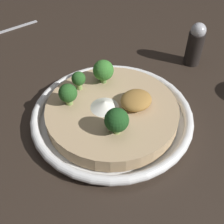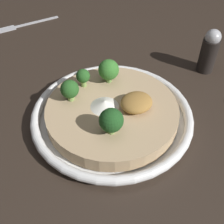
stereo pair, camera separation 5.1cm
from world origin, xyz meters
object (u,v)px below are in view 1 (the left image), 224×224
(risotto_bowl, at_px, (112,114))
(broccoli_back, at_px, (117,120))
(pepper_shaker, at_px, (195,44))
(broccoli_front, at_px, (68,93))
(broccoli_front_right, at_px, (79,79))
(broccoli_front_left, at_px, (103,71))

(risotto_bowl, bearing_deg, broccoli_back, 53.04)
(risotto_bowl, distance_m, pepper_shaker, 0.27)
(broccoli_front, bearing_deg, pepper_shaker, 170.35)
(broccoli_back, relative_size, broccoli_front_right, 1.29)
(broccoli_front_left, relative_size, pepper_shaker, 0.48)
(broccoli_front_right, bearing_deg, pepper_shaker, 164.95)
(risotto_bowl, bearing_deg, broccoli_front_right, -83.04)
(pepper_shaker, bearing_deg, broccoli_front_left, -14.00)
(broccoli_front, relative_size, broccoli_front_right, 1.12)
(risotto_bowl, height_order, pepper_shaker, pepper_shaker)
(broccoli_back, height_order, broccoli_front_left, same)
(risotto_bowl, height_order, broccoli_front_left, broccoli_front_left)
(broccoli_back, bearing_deg, broccoli_front_right, -101.72)
(broccoli_front, bearing_deg, broccoli_front_left, -177.94)
(broccoli_front_left, height_order, broccoli_front_right, broccoli_front_left)
(broccoli_front_left, relative_size, broccoli_front_right, 1.29)
(broccoli_front, distance_m, broccoli_front_right, 0.05)
(broccoli_front_right, xyz_separation_m, pepper_shaker, (-0.27, 0.07, -0.01))
(broccoli_back, relative_size, pepper_shaker, 0.48)
(broccoli_front_left, bearing_deg, broccoli_front, 2.06)
(risotto_bowl, xyz_separation_m, broccoli_front_right, (0.01, -0.08, 0.04))
(broccoli_front, height_order, broccoli_front_right, broccoli_front)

